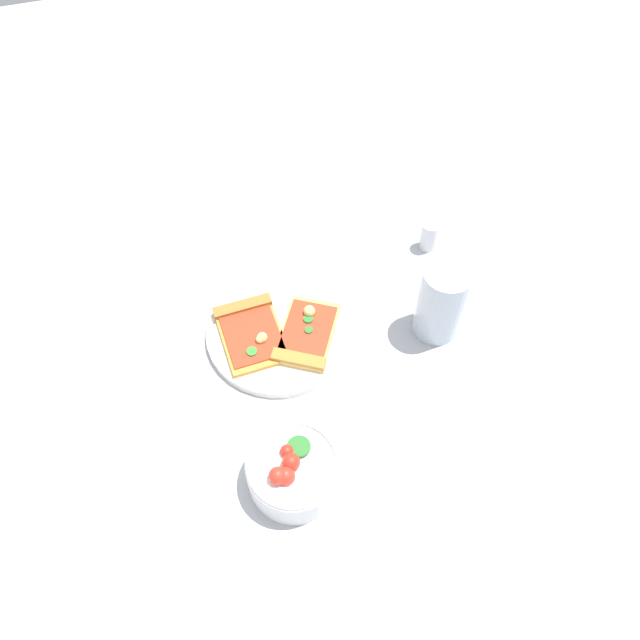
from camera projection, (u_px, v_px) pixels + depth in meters
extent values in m
plane|color=#B2B7BC|center=(295.00, 336.00, 0.98)|extent=(2.40, 2.40, 0.00)
cylinder|color=white|center=(281.00, 331.00, 0.98)|extent=(0.24, 0.24, 0.01)
cube|color=#E5B256|center=(307.00, 333.00, 0.96)|extent=(0.15, 0.14, 0.01)
cube|color=#B77A33|center=(298.00, 360.00, 0.93)|extent=(0.06, 0.08, 0.02)
cube|color=red|center=(307.00, 331.00, 0.96)|extent=(0.13, 0.12, 0.00)
sphere|color=#EAD172|center=(309.00, 311.00, 0.97)|extent=(0.02, 0.02, 0.02)
cylinder|color=#2D722D|center=(308.00, 319.00, 0.97)|extent=(0.02, 0.02, 0.00)
cylinder|color=#2D722D|center=(309.00, 330.00, 0.96)|extent=(0.01, 0.01, 0.00)
cube|color=gold|center=(252.00, 335.00, 0.96)|extent=(0.13, 0.10, 0.01)
cube|color=#A36B2D|center=(243.00, 308.00, 0.99)|extent=(0.02, 0.09, 0.02)
cube|color=red|center=(252.00, 334.00, 0.96)|extent=(0.11, 0.09, 0.00)
sphere|color=#F2D87F|center=(260.00, 339.00, 0.95)|extent=(0.01, 0.01, 0.01)
sphere|color=#EAD172|center=(262.00, 337.00, 0.95)|extent=(0.02, 0.02, 0.02)
cylinder|color=#388433|center=(252.00, 351.00, 0.93)|extent=(0.02, 0.02, 0.00)
cylinder|color=white|center=(294.00, 472.00, 0.82)|extent=(0.13, 0.13, 0.05)
torus|color=white|center=(294.00, 463.00, 0.80)|extent=(0.13, 0.13, 0.01)
sphere|color=red|center=(278.00, 476.00, 0.78)|extent=(0.02, 0.02, 0.02)
sphere|color=red|center=(291.00, 462.00, 0.79)|extent=(0.02, 0.02, 0.02)
sphere|color=red|center=(287.00, 451.00, 0.81)|extent=(0.02, 0.02, 0.02)
sphere|color=red|center=(286.00, 476.00, 0.79)|extent=(0.03, 0.03, 0.03)
cylinder|color=#2D722D|center=(299.00, 447.00, 0.81)|extent=(0.04, 0.04, 0.01)
cylinder|color=silver|center=(441.00, 302.00, 0.94)|extent=(0.07, 0.07, 0.14)
cylinder|color=black|center=(440.00, 305.00, 0.94)|extent=(0.06, 0.06, 0.11)
cube|color=silver|center=(153.00, 298.00, 1.02)|extent=(0.16, 0.12, 0.00)
cylinder|color=silver|center=(429.00, 236.00, 1.07)|extent=(0.03, 0.03, 0.06)
cone|color=silver|center=(432.00, 222.00, 1.04)|extent=(0.03, 0.03, 0.01)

